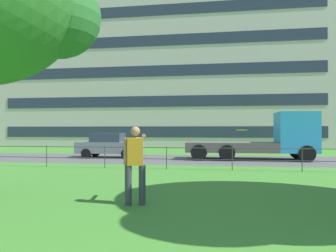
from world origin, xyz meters
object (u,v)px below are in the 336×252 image
(frisbee, at_px, (242,130))
(apartment_building_background, at_px, (167,67))
(flatbed_truck_right, at_px, (269,139))
(car_grey_center, at_px, (110,145))
(person_thrower, at_px, (135,162))

(frisbee, height_order, apartment_building_background, apartment_building_background)
(frisbee, height_order, flatbed_truck_right, flatbed_truck_right)
(car_grey_center, distance_m, flatbed_truck_right, 9.66)
(frisbee, bearing_deg, person_thrower, -163.97)
(person_thrower, bearing_deg, car_grey_center, 111.64)
(flatbed_truck_right, bearing_deg, car_grey_center, 179.56)
(car_grey_center, bearing_deg, apartment_building_background, 88.66)
(car_grey_center, relative_size, flatbed_truck_right, 0.55)
(person_thrower, distance_m, apartment_building_background, 33.40)
(frisbee, distance_m, apartment_building_background, 32.96)
(person_thrower, distance_m, frisbee, 2.67)
(person_thrower, height_order, car_grey_center, person_thrower)
(person_thrower, height_order, frisbee, person_thrower)
(person_thrower, xyz_separation_m, car_grey_center, (-4.84, 12.21, -0.20))
(person_thrower, relative_size, frisbee, 6.30)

